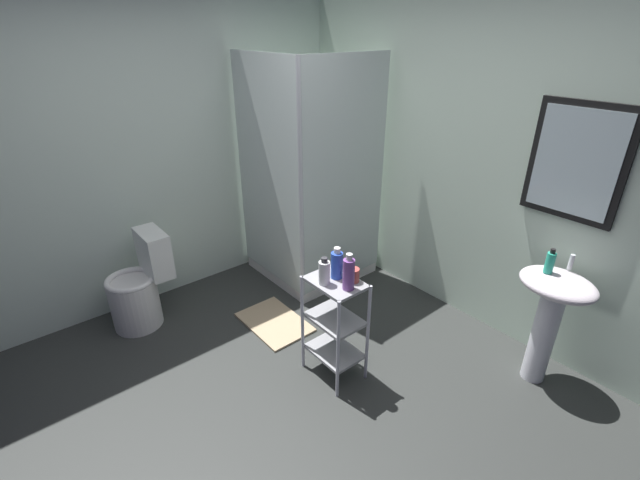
{
  "coord_description": "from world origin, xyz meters",
  "views": [
    {
      "loc": [
        1.65,
        -1.05,
        2.18
      ],
      "look_at": [
        -0.41,
        0.66,
        0.84
      ],
      "focal_mm": 24.37,
      "sensor_mm": 36.0,
      "label": 1
    }
  ],
  "objects_px": {
    "toilet": "(140,288)",
    "conditioner_bottle_purple": "(349,274)",
    "bath_mat": "(274,322)",
    "storage_cart": "(335,321)",
    "shower_stall": "(309,232)",
    "shampoo_bottle_blue": "(337,264)",
    "pedestal_sink": "(551,307)",
    "hand_soap_bottle": "(550,262)",
    "rinse_cup": "(353,275)",
    "lotion_bottle_white": "(324,272)"
  },
  "relations": [
    {
      "from": "shower_stall",
      "to": "hand_soap_bottle",
      "type": "distance_m",
      "value": 2.04
    },
    {
      "from": "conditioner_bottle_purple",
      "to": "storage_cart",
      "type": "bearing_deg",
      "value": -178.63
    },
    {
      "from": "pedestal_sink",
      "to": "conditioner_bottle_purple",
      "type": "xyz_separation_m",
      "value": [
        -0.79,
        -1.02,
        0.27
      ]
    },
    {
      "from": "shampoo_bottle_blue",
      "to": "bath_mat",
      "type": "distance_m",
      "value": 1.08
    },
    {
      "from": "toilet",
      "to": "storage_cart",
      "type": "height_order",
      "value": "toilet"
    },
    {
      "from": "lotion_bottle_white",
      "to": "rinse_cup",
      "type": "relative_size",
      "value": 2.03
    },
    {
      "from": "pedestal_sink",
      "to": "conditioner_bottle_purple",
      "type": "bearing_deg",
      "value": -127.83
    },
    {
      "from": "hand_soap_bottle",
      "to": "storage_cart",
      "type": "bearing_deg",
      "value": -130.05
    },
    {
      "from": "storage_cart",
      "to": "rinse_cup",
      "type": "distance_m",
      "value": 0.36
    },
    {
      "from": "pedestal_sink",
      "to": "lotion_bottle_white",
      "type": "distance_m",
      "value": 1.46
    },
    {
      "from": "hand_soap_bottle",
      "to": "shampoo_bottle_blue",
      "type": "distance_m",
      "value": 1.3
    },
    {
      "from": "shower_stall",
      "to": "shampoo_bottle_blue",
      "type": "distance_m",
      "value": 1.33
    },
    {
      "from": "shower_stall",
      "to": "bath_mat",
      "type": "bearing_deg",
      "value": -59.26
    },
    {
      "from": "hand_soap_bottle",
      "to": "rinse_cup",
      "type": "xyz_separation_m",
      "value": [
        -0.77,
        -0.91,
        -0.1
      ]
    },
    {
      "from": "bath_mat",
      "to": "storage_cart",
      "type": "bearing_deg",
      "value": 0.93
    },
    {
      "from": "storage_cart",
      "to": "hand_soap_bottle",
      "type": "xyz_separation_m",
      "value": [
        0.84,
        1.0,
        0.44
      ]
    },
    {
      "from": "shampoo_bottle_blue",
      "to": "toilet",
      "type": "bearing_deg",
      "value": -148.75
    },
    {
      "from": "shampoo_bottle_blue",
      "to": "bath_mat",
      "type": "xyz_separation_m",
      "value": [
        -0.69,
        -0.05,
        -0.82
      ]
    },
    {
      "from": "storage_cart",
      "to": "hand_soap_bottle",
      "type": "distance_m",
      "value": 1.38
    },
    {
      "from": "pedestal_sink",
      "to": "hand_soap_bottle",
      "type": "relative_size",
      "value": 5.0
    },
    {
      "from": "shower_stall",
      "to": "lotion_bottle_white",
      "type": "xyz_separation_m",
      "value": [
        1.11,
        -0.76,
        0.36
      ]
    },
    {
      "from": "shampoo_bottle_blue",
      "to": "rinse_cup",
      "type": "xyz_separation_m",
      "value": [
        0.1,
        0.05,
        -0.05
      ]
    },
    {
      "from": "pedestal_sink",
      "to": "lotion_bottle_white",
      "type": "bearing_deg",
      "value": -130.43
    },
    {
      "from": "hand_soap_bottle",
      "to": "shower_stall",
      "type": "bearing_deg",
      "value": -170.97
    },
    {
      "from": "toilet",
      "to": "hand_soap_bottle",
      "type": "bearing_deg",
      "value": 38.66
    },
    {
      "from": "toilet",
      "to": "bath_mat",
      "type": "bearing_deg",
      "value": 48.79
    },
    {
      "from": "conditioner_bottle_purple",
      "to": "bath_mat",
      "type": "distance_m",
      "value": 1.18
    },
    {
      "from": "hand_soap_bottle",
      "to": "conditioner_bottle_purple",
      "type": "relative_size",
      "value": 0.68
    },
    {
      "from": "rinse_cup",
      "to": "storage_cart",
      "type": "bearing_deg",
      "value": -129.81
    },
    {
      "from": "pedestal_sink",
      "to": "storage_cart",
      "type": "xyz_separation_m",
      "value": [
        -0.91,
        -1.02,
        -0.14
      ]
    },
    {
      "from": "shower_stall",
      "to": "storage_cart",
      "type": "relative_size",
      "value": 2.7
    },
    {
      "from": "conditioner_bottle_purple",
      "to": "hand_soap_bottle",
      "type": "bearing_deg",
      "value": 53.92
    },
    {
      "from": "pedestal_sink",
      "to": "rinse_cup",
      "type": "relative_size",
      "value": 9.18
    },
    {
      "from": "hand_soap_bottle",
      "to": "bath_mat",
      "type": "relative_size",
      "value": 0.27
    },
    {
      "from": "hand_soap_bottle",
      "to": "shampoo_bottle_blue",
      "type": "bearing_deg",
      "value": -132.11
    },
    {
      "from": "hand_soap_bottle",
      "to": "bath_mat",
      "type": "xyz_separation_m",
      "value": [
        -1.56,
        -1.01,
        -0.87
      ]
    },
    {
      "from": "lotion_bottle_white",
      "to": "rinse_cup",
      "type": "bearing_deg",
      "value": 58.23
    },
    {
      "from": "pedestal_sink",
      "to": "bath_mat",
      "type": "bearing_deg",
      "value": -147.51
    },
    {
      "from": "shampoo_bottle_blue",
      "to": "bath_mat",
      "type": "relative_size",
      "value": 0.35
    },
    {
      "from": "hand_soap_bottle",
      "to": "pedestal_sink",
      "type": "bearing_deg",
      "value": 20.92
    },
    {
      "from": "pedestal_sink",
      "to": "storage_cart",
      "type": "relative_size",
      "value": 1.09
    },
    {
      "from": "shower_stall",
      "to": "bath_mat",
      "type": "relative_size",
      "value": 3.33
    },
    {
      "from": "storage_cart",
      "to": "lotion_bottle_white",
      "type": "xyz_separation_m",
      "value": [
        -0.03,
        -0.07,
        0.38
      ]
    },
    {
      "from": "toilet",
      "to": "hand_soap_bottle",
      "type": "relative_size",
      "value": 4.69
    },
    {
      "from": "hand_soap_bottle",
      "to": "lotion_bottle_white",
      "type": "relative_size",
      "value": 0.9
    },
    {
      "from": "toilet",
      "to": "conditioner_bottle_purple",
      "type": "xyz_separation_m",
      "value": [
        1.52,
        0.8,
        0.53
      ]
    },
    {
      "from": "rinse_cup",
      "to": "pedestal_sink",
      "type": "bearing_deg",
      "value": 48.32
    },
    {
      "from": "shampoo_bottle_blue",
      "to": "rinse_cup",
      "type": "distance_m",
      "value": 0.12
    },
    {
      "from": "pedestal_sink",
      "to": "rinse_cup",
      "type": "distance_m",
      "value": 1.28
    },
    {
      "from": "toilet",
      "to": "bath_mat",
      "type": "height_order",
      "value": "toilet"
    }
  ]
}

